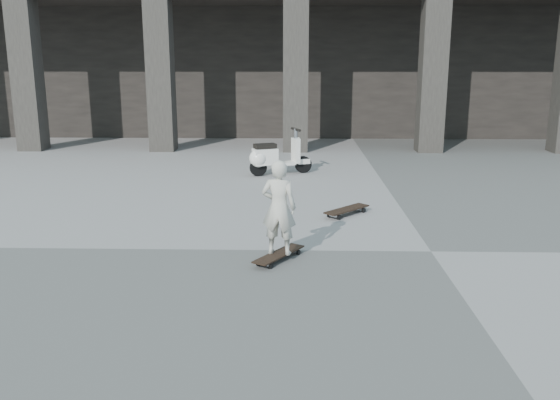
{
  "coord_description": "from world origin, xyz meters",
  "views": [
    {
      "loc": [
        -1.77,
        -7.38,
        2.46
      ],
      "look_at": [
        -1.97,
        0.11,
        0.65
      ],
      "focal_mm": 38.0,
      "sensor_mm": 36.0,
      "label": 1
    }
  ],
  "objects_px": {
    "longboard": "(279,255)",
    "scooter": "(270,157)",
    "skateboard_spare": "(347,210)",
    "child": "(279,207)"
  },
  "relations": [
    {
      "from": "longboard",
      "to": "scooter",
      "type": "distance_m",
      "value": 5.49
    },
    {
      "from": "scooter",
      "to": "skateboard_spare",
      "type": "bearing_deg",
      "value": -89.8
    },
    {
      "from": "longboard",
      "to": "scooter",
      "type": "height_order",
      "value": "scooter"
    },
    {
      "from": "child",
      "to": "scooter",
      "type": "distance_m",
      "value": 5.49
    },
    {
      "from": "skateboard_spare",
      "to": "scooter",
      "type": "relative_size",
      "value": 0.6
    },
    {
      "from": "child",
      "to": "scooter",
      "type": "xyz_separation_m",
      "value": [
        -0.34,
        5.47,
        -0.29
      ]
    },
    {
      "from": "skateboard_spare",
      "to": "scooter",
      "type": "height_order",
      "value": "scooter"
    },
    {
      "from": "skateboard_spare",
      "to": "child",
      "type": "bearing_deg",
      "value": -161.51
    },
    {
      "from": "scooter",
      "to": "child",
      "type": "bearing_deg",
      "value": -108.88
    },
    {
      "from": "child",
      "to": "longboard",
      "type": "bearing_deg",
      "value": -166.44
    }
  ]
}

